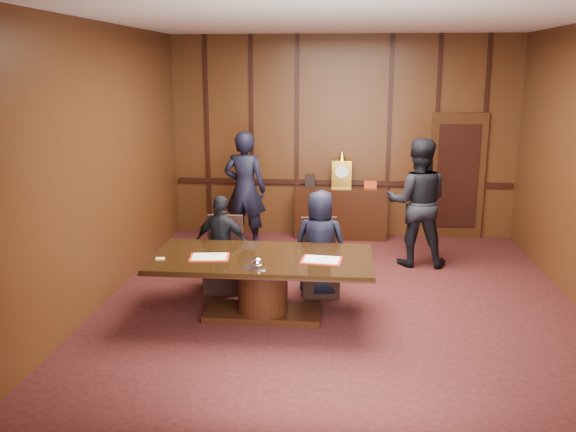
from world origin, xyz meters
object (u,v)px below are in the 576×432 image
object	(u,v)px
sideboard	(341,211)
witness_left	(245,190)
conference_table	(263,276)
witness_right	(417,202)
signatory_right	(320,243)
signatory_left	(222,244)

from	to	relation	value
sideboard	witness_left	bearing A→B (deg)	-156.46
conference_table	witness_right	distance (m)	3.06
conference_table	signatory_right	size ratio (longest dim) A/B	1.86
conference_table	witness_right	world-z (taller)	witness_right
sideboard	conference_table	world-z (taller)	sideboard
sideboard	witness_left	distance (m)	1.80
witness_right	sideboard	bearing A→B (deg)	-48.23
witness_left	signatory_right	bearing A→B (deg)	128.84
witness_left	witness_right	distance (m)	2.83
conference_table	witness_left	world-z (taller)	witness_left
sideboard	signatory_left	distance (m)	3.25
signatory_left	witness_left	xyz separation A→B (m)	(-0.04, 2.15, 0.31)
witness_right	witness_left	bearing A→B (deg)	-12.00
signatory_right	witness_left	distance (m)	2.55
signatory_right	witness_left	xyz separation A→B (m)	(-1.34, 2.15, 0.27)
sideboard	witness_left	xyz separation A→B (m)	(-1.59, -0.69, 0.49)
conference_table	signatory_left	xyz separation A→B (m)	(-0.65, 0.80, 0.15)
signatory_left	witness_right	distance (m)	3.07
signatory_left	signatory_right	distance (m)	1.30
sideboard	witness_right	bearing A→B (deg)	-51.13
conference_table	signatory_right	bearing A→B (deg)	50.91
signatory_left	witness_left	bearing A→B (deg)	-76.18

